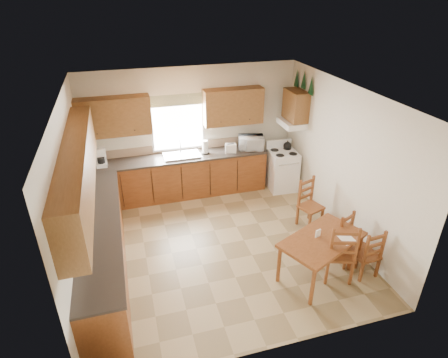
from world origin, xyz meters
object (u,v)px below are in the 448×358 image
object	(u,v)px
stove	(282,171)
chair_far_right	(352,241)
chair_near_left	(339,250)
chair_near_right	(366,251)
microwave	(251,143)
dining_table	(320,257)
chair_far_left	(311,204)

from	to	relation	value
stove	chair_far_right	distance (m)	2.66
chair_near_left	chair_near_right	size ratio (longest dim) A/B	1.19
microwave	chair_near_left	xyz separation A→B (m)	(0.31, -3.20, -0.55)
chair_near_right	chair_far_right	bearing A→B (deg)	-84.04
microwave	chair_far_right	distance (m)	3.10
stove	chair_near_left	world-z (taller)	chair_near_left
dining_table	chair_near_right	size ratio (longest dim) A/B	1.51
stove	chair_far_left	size ratio (longest dim) A/B	0.92
microwave	chair_far_left	size ratio (longest dim) A/B	0.52
microwave	chair_near_left	world-z (taller)	microwave
stove	chair_near_left	distance (m)	2.93
dining_table	chair_far_left	xyz separation A→B (m)	(0.51, 1.28, 0.12)
microwave	chair_near_right	world-z (taller)	microwave
stove	chair_near_right	size ratio (longest dim) A/B	1.00
dining_table	chair_near_left	distance (m)	0.32
microwave	dining_table	world-z (taller)	microwave
chair_near_left	chair_near_right	xyz separation A→B (m)	(0.46, -0.06, -0.08)
microwave	chair_far_left	bearing A→B (deg)	-58.83
dining_table	chair_far_right	size ratio (longest dim) A/B	1.53
chair_near_right	chair_far_right	xyz separation A→B (m)	(-0.05, 0.30, -0.00)
chair_far_right	microwave	bearing A→B (deg)	80.64
stove	chair_far_left	world-z (taller)	chair_far_left
stove	chair_far_right	xyz separation A→B (m)	(0.06, -2.66, -0.00)
microwave	chair_far_right	bearing A→B (deg)	-62.94
stove	chair_far_right	world-z (taller)	stove
chair_far_left	chair_far_right	distance (m)	1.16
chair_near_right	microwave	bearing A→B (deg)	-80.82
chair_far_left	dining_table	bearing A→B (deg)	-130.52
stove	microwave	size ratio (longest dim) A/B	1.77
chair_near_right	chair_far_left	size ratio (longest dim) A/B	0.92
dining_table	chair_far_right	bearing A→B (deg)	-13.57
chair_near_left	chair_far_left	size ratio (longest dim) A/B	1.10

